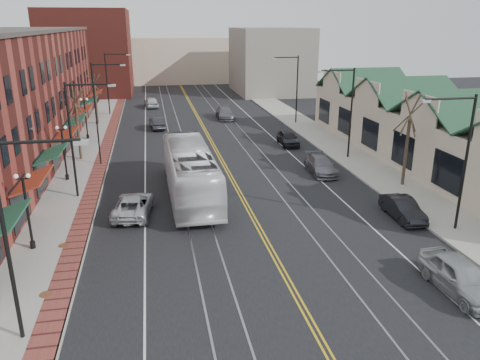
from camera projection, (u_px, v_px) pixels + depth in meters
name	position (u px, v px, depth m)	size (l,w,h in m)	color
ground	(303.00, 308.00, 20.46)	(160.00, 160.00, 0.00)	black
sidewalk_left	(78.00, 180.00, 36.91)	(4.00, 120.00, 0.15)	gray
sidewalk_right	(362.00, 163.00, 41.18)	(4.00, 120.00, 0.15)	gray
building_right	(427.00, 136.00, 41.54)	(8.00, 36.00, 4.60)	#C5B398
backdrop_left	(89.00, 52.00, 80.51)	(14.00, 18.00, 14.00)	maroon
backdrop_mid	(177.00, 59.00, 98.12)	(22.00, 14.00, 9.00)	#C5B398
backdrop_right	(270.00, 61.00, 81.86)	(12.00, 16.00, 11.00)	slate
streetlight_l_0	(16.00, 222.00, 16.88)	(3.33, 0.25, 8.00)	black
streetlight_l_1	(77.00, 128.00, 31.77)	(3.33, 0.25, 8.00)	black
streetlight_l_2	(99.00, 95.00, 46.66)	(3.33, 0.25, 8.00)	black
streetlight_l_3	(110.00, 77.00, 61.55)	(3.33, 0.25, 8.00)	black
streetlight_r_0	(460.00, 150.00, 26.40)	(3.33, 0.25, 8.00)	black
streetlight_r_1	(347.00, 104.00, 41.29)	(3.33, 0.25, 8.00)	black
streetlight_r_2	(294.00, 82.00, 56.18)	(3.33, 0.25, 8.00)	black
lamppost_l_1	(28.00, 213.00, 24.92)	(0.84, 0.28, 4.27)	black
lamppost_l_2	(64.00, 154.00, 36.09)	(0.84, 0.28, 4.27)	black
lamppost_l_3	(86.00, 119.00, 49.11)	(0.84, 0.28, 4.27)	black
tree_left_near	(77.00, 122.00, 41.30)	(1.78, 1.37, 6.48)	#382B21
tree_left_far	(96.00, 98.00, 56.27)	(1.66, 1.28, 6.02)	#382B21
tree_right_mid	(408.00, 138.00, 34.51)	(1.90, 1.46, 6.93)	#382B21
manhole_mid	(46.00, 294.00, 21.20)	(0.60, 0.60, 0.02)	#592D19
manhole_far	(64.00, 245.00, 25.86)	(0.60, 0.60, 0.02)	#592D19
traffic_signal	(99.00, 139.00, 40.15)	(0.18, 0.15, 3.80)	black
transit_bus	(190.00, 172.00, 33.15)	(3.05, 13.03, 3.63)	white
parked_suv	(133.00, 205.00, 30.16)	(2.26, 4.91, 1.36)	silver
parked_car_a	(460.00, 276.00, 21.46)	(1.90, 4.72, 1.61)	#A3A7AA
parked_car_b	(403.00, 209.00, 29.61)	(1.41, 4.05, 1.34)	black
parked_car_c	(321.00, 165.00, 38.57)	(1.92, 4.73, 1.37)	slate
parked_car_d	(288.00, 138.00, 47.47)	(1.70, 4.23, 1.44)	black
distant_car_left	(157.00, 123.00, 54.66)	(1.45, 4.15, 1.37)	black
distant_car_right	(225.00, 113.00, 60.39)	(2.04, 5.03, 1.46)	slate
distant_car_far	(151.00, 102.00, 68.49)	(1.82, 4.53, 1.54)	silver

